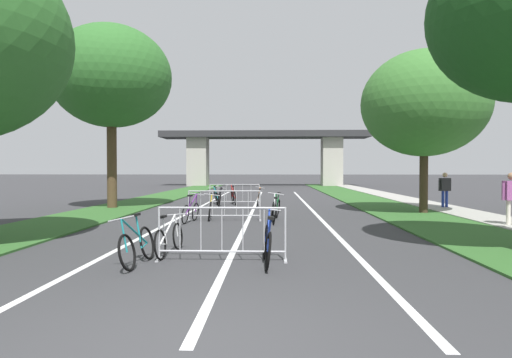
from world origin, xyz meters
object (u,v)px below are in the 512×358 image
at_px(tree_left_maple_mid, 111,77).
at_px(bicycle_black_7, 219,199).
at_px(crowd_barrier_third, 234,195).
at_px(pedestrian_strolling, 445,187).
at_px(bicycle_orange_4, 258,198).
at_px(crowd_barrier_second, 224,206).
at_px(bicycle_green_9, 276,209).
at_px(bicycle_teal_0, 137,245).
at_px(bicycle_blue_5, 267,244).
at_px(bicycle_purple_1, 191,211).
at_px(bicycle_yellow_6, 210,209).
at_px(bicycle_red_3, 234,197).
at_px(tree_right_oak_mid, 424,104).
at_px(crowd_barrier_nearest, 222,234).
at_px(bicycle_white_2, 169,238).
at_px(bicycle_teal_10, 217,197).
at_px(pedestrian_in_red_jacket, 511,194).

xyz_separation_m(tree_left_maple_mid, bicycle_black_7, (4.71, 1.51, -5.61)).
xyz_separation_m(crowd_barrier_third, pedestrian_strolling, (9.67, -1.66, 0.48)).
distance_m(bicycle_orange_4, bicycle_black_7, 1.91).
height_order(crowd_barrier_second, bicycle_green_9, crowd_barrier_second).
xyz_separation_m(crowd_barrier_third, bicycle_green_9, (2.01, -6.17, -0.14)).
xyz_separation_m(bicycle_teal_0, bicycle_blue_5, (2.41, 0.10, 0.02)).
relative_size(bicycle_green_9, pedestrian_strolling, 1.06).
height_order(bicycle_purple_1, bicycle_yellow_6, bicycle_purple_1).
bearing_deg(tree_left_maple_mid, crowd_barrier_third, 20.76).
relative_size(bicycle_red_3, bicycle_black_7, 1.06).
xyz_separation_m(bicycle_purple_1, bicycle_black_7, (0.15, 6.52, -0.02)).
distance_m(bicycle_purple_1, bicycle_green_9, 3.00).
xyz_separation_m(tree_right_oak_mid, bicycle_yellow_6, (-8.30, -2.26, -4.04)).
height_order(tree_left_maple_mid, bicycle_red_3, tree_left_maple_mid).
relative_size(tree_right_oak_mid, bicycle_yellow_6, 3.80).
bearing_deg(bicycle_orange_4, bicycle_teal_0, -99.36).
xyz_separation_m(crowd_barrier_nearest, bicycle_yellow_6, (-1.24, 6.95, -0.15)).
distance_m(bicycle_blue_5, bicycle_yellow_6, 7.62).
relative_size(bicycle_blue_5, bicycle_green_9, 0.98).
bearing_deg(bicycle_yellow_6, bicycle_green_9, 171.00).
relative_size(bicycle_white_2, bicycle_green_9, 0.96).
bearing_deg(bicycle_orange_4, bicycle_red_3, 144.86).
relative_size(bicycle_teal_0, bicycle_orange_4, 0.96).
height_order(bicycle_black_7, bicycle_teal_10, bicycle_teal_10).
relative_size(crowd_barrier_third, bicycle_teal_10, 1.45).
distance_m(crowd_barrier_second, pedestrian_in_red_jacket, 9.13).
xyz_separation_m(tree_right_oak_mid, bicycle_blue_5, (-6.18, -9.58, -4.02)).
bearing_deg(pedestrian_in_red_jacket, bicycle_teal_10, -43.79).
bearing_deg(bicycle_yellow_6, bicycle_white_2, 82.76).
bearing_deg(bicycle_teal_10, pedestrian_in_red_jacket, -53.02).
bearing_deg(tree_right_oak_mid, tree_left_maple_mid, 172.28).
height_order(bicycle_teal_0, pedestrian_strolling, pedestrian_strolling).
height_order(bicycle_white_2, bicycle_green_9, bicycle_green_9).
relative_size(crowd_barrier_third, bicycle_red_3, 1.49).
bearing_deg(crowd_barrier_nearest, tree_right_oak_mid, 52.54).
xyz_separation_m(crowd_barrier_nearest, bicycle_orange_4, (0.30, 12.70, -0.14)).
bearing_deg(bicycle_red_3, pedestrian_in_red_jacket, -54.38).
relative_size(tree_left_maple_mid, bicycle_yellow_6, 4.81).
xyz_separation_m(crowd_barrier_second, bicycle_black_7, (-0.93, 6.00, -0.17)).
distance_m(bicycle_black_7, bicycle_teal_10, 1.05).
xyz_separation_m(bicycle_teal_0, pedestrian_strolling, (10.29, 11.88, 0.63)).
xyz_separation_m(bicycle_blue_5, pedestrian_strolling, (7.88, 11.78, 0.61)).
bearing_deg(pedestrian_strolling, bicycle_white_2, -140.69).
distance_m(tree_right_oak_mid, bicycle_blue_5, 12.08).
bearing_deg(pedestrian_in_red_jacket, bicycle_green_9, -17.76).
bearing_deg(tree_right_oak_mid, bicycle_black_7, 159.02).
distance_m(crowd_barrier_nearest, bicycle_green_9, 7.00).
height_order(crowd_barrier_nearest, crowd_barrier_second, same).
xyz_separation_m(tree_left_maple_mid, bicycle_green_9, (7.42, -4.12, -5.58)).
relative_size(bicycle_teal_0, bicycle_purple_1, 1.04).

